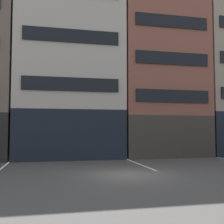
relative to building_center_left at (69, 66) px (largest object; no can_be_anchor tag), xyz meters
The scene contains 3 objects.
ground_plane 13.56m from the building_center_left, 75.40° to the right, with size 120.00×120.00×0.00m, color #4C4947.
building_center_left is the anchor object (origin of this frame).
building_center_right 8.73m from the building_center_left, ahead, with size 8.46×6.92×17.41m.
Camera 1 is at (-4.16, -14.97, 2.51)m, focal length 44.44 mm.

